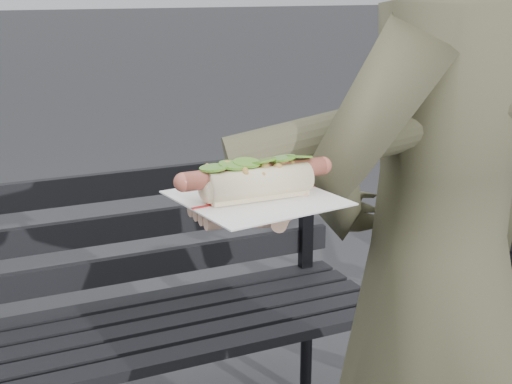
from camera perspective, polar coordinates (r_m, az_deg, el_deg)
park_bench at (r=2.05m, az=-11.62°, el=-8.97°), size 1.50×0.44×0.88m
person at (r=1.33m, az=14.17°, el=-7.58°), size 0.71×0.56×1.72m
held_hotdog at (r=1.08m, az=7.91°, el=3.90°), size 0.63×0.32×0.20m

